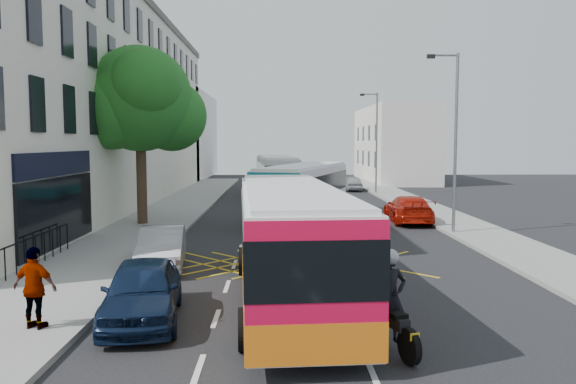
{
  "coord_description": "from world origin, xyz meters",
  "views": [
    {
      "loc": [
        -1.74,
        -13.11,
        4.2
      ],
      "look_at": [
        -1.28,
        9.49,
        2.2
      ],
      "focal_mm": 35.0,
      "sensor_mm": 36.0,
      "label": 1
    }
  ],
  "objects": [
    {
      "name": "ground",
      "position": [
        0.0,
        0.0,
        0.0
      ],
      "size": [
        120.0,
        120.0,
        0.0
      ],
      "primitive_type": "plane",
      "color": "black",
      "rests_on": "ground"
    },
    {
      "name": "pavement_left",
      "position": [
        -8.5,
        15.0,
        0.07
      ],
      "size": [
        5.0,
        70.0,
        0.15
      ],
      "primitive_type": "cube",
      "color": "gray",
      "rests_on": "ground"
    },
    {
      "name": "pavement_right",
      "position": [
        7.5,
        15.0,
        0.07
      ],
      "size": [
        3.0,
        70.0,
        0.15
      ],
      "primitive_type": "cube",
      "color": "gray",
      "rests_on": "ground"
    },
    {
      "name": "terrace_main",
      "position": [
        -14.0,
        24.49,
        6.76
      ],
      "size": [
        8.3,
        45.0,
        13.5
      ],
      "color": "beige",
      "rests_on": "ground"
    },
    {
      "name": "terrace_far",
      "position": [
        -14.0,
        55.0,
        5.0
      ],
      "size": [
        8.0,
        20.0,
        10.0
      ],
      "primitive_type": "cube",
      "color": "silver",
      "rests_on": "ground"
    },
    {
      "name": "building_right",
      "position": [
        11.0,
        48.0,
        4.0
      ],
      "size": [
        6.0,
        18.0,
        8.0
      ],
      "primitive_type": "cube",
      "color": "silver",
      "rests_on": "ground"
    },
    {
      "name": "street_tree",
      "position": [
        -8.51,
        14.97,
        6.29
      ],
      "size": [
        6.3,
        5.7,
        8.8
      ],
      "color": "#382619",
      "rests_on": "pavement_left"
    },
    {
      "name": "lamp_near",
      "position": [
        6.2,
        12.0,
        4.62
      ],
      "size": [
        1.45,
        0.15,
        8.0
      ],
      "color": "slate",
      "rests_on": "pavement_right"
    },
    {
      "name": "lamp_far",
      "position": [
        6.2,
        32.0,
        4.62
      ],
      "size": [
        1.45,
        0.15,
        8.0
      ],
      "color": "slate",
      "rests_on": "pavement_right"
    },
    {
      "name": "railings",
      "position": [
        -9.7,
        5.3,
        0.72
      ],
      "size": [
        0.08,
        5.6,
        1.14
      ],
      "primitive_type": null,
      "color": "black",
      "rests_on": "pavement_left"
    },
    {
      "name": "bus_near",
      "position": [
        -1.4,
        1.59,
        1.6
      ],
      "size": [
        3.23,
        10.98,
        3.05
      ],
      "rotation": [
        0.0,
        0.0,
        0.07
      ],
      "color": "silver",
      "rests_on": "ground"
    },
    {
      "name": "bus_mid",
      "position": [
        -0.27,
        16.77,
        1.59
      ],
      "size": [
        5.67,
        10.98,
        3.02
      ],
      "rotation": [
        0.0,
        0.0,
        -0.31
      ],
      "color": "silver",
      "rests_on": "ground"
    },
    {
      "name": "bus_far",
      "position": [
        -1.77,
        30.86,
        1.65
      ],
      "size": [
        3.52,
        11.32,
        3.13
      ],
      "rotation": [
        0.0,
        0.0,
        0.09
      ],
      "color": "silver",
      "rests_on": "ground"
    },
    {
      "name": "motorbike",
      "position": [
        0.52,
        -2.11,
        0.98
      ],
      "size": [
        0.92,
        2.27,
        2.08
      ],
      "rotation": [
        0.0,
        0.0,
        0.31
      ],
      "color": "black",
      "rests_on": "ground"
    },
    {
      "name": "parked_car_blue",
      "position": [
        -4.9,
        -0.14,
        0.73
      ],
      "size": [
        2.25,
        4.45,
        1.45
      ],
      "primitive_type": "imported",
      "rotation": [
        0.0,
        0.0,
        0.13
      ],
      "color": "#0D1B37",
      "rests_on": "ground"
    },
    {
      "name": "parked_car_silver",
      "position": [
        -5.6,
        5.55,
        0.68
      ],
      "size": [
        1.94,
        4.28,
        1.36
      ],
      "primitive_type": "imported",
      "rotation": [
        0.0,
        0.0,
        0.12
      ],
      "color": "#98999F",
      "rests_on": "ground"
    },
    {
      "name": "red_hatchback",
      "position": [
        5.18,
        16.02,
        0.71
      ],
      "size": [
        2.18,
        4.98,
        1.42
      ],
      "primitive_type": "imported",
      "rotation": [
        0.0,
        0.0,
        3.1
      ],
      "color": "#AD1507",
      "rests_on": "ground"
    },
    {
      "name": "distant_car_grey",
      "position": [
        -2.9,
        39.18,
        0.72
      ],
      "size": [
        2.87,
        5.36,
        1.43
      ],
      "primitive_type": "imported",
      "rotation": [
        0.0,
        0.0,
        -0.1
      ],
      "color": "#414349",
      "rests_on": "ground"
    },
    {
      "name": "distant_car_silver",
      "position": [
        4.93,
        35.56,
        0.64
      ],
      "size": [
        1.68,
        3.8,
        1.27
      ],
      "primitive_type": "imported",
      "rotation": [
        0.0,
        0.0,
        3.09
      ],
      "color": "#A6AAAE",
      "rests_on": "ground"
    },
    {
      "name": "distant_car_dark",
      "position": [
        3.4,
        47.04,
        0.6
      ],
      "size": [
        1.27,
        3.64,
        1.2
      ],
      "primitive_type": "imported",
      "rotation": [
        0.0,
        0.0,
        3.14
      ],
      "color": "black",
      "rests_on": "ground"
    },
    {
      "name": "pedestrian_far",
      "position": [
        -7.0,
        -1.06,
        1.05
      ],
      "size": [
        1.13,
        0.7,
        1.8
      ],
      "primitive_type": "imported",
      "rotation": [
        0.0,
        0.0,
        2.87
      ],
      "color": "gray",
      "rests_on": "pavement_left"
    }
  ]
}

